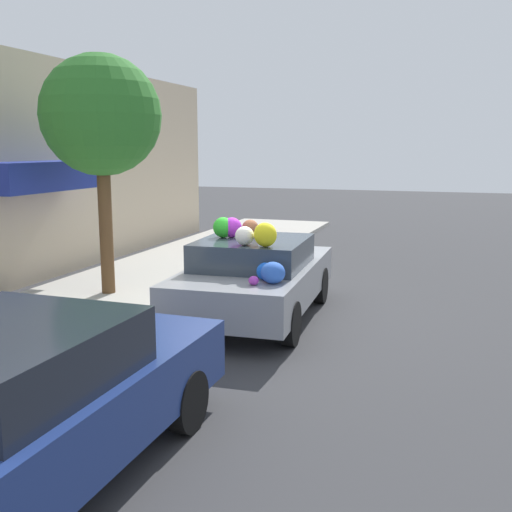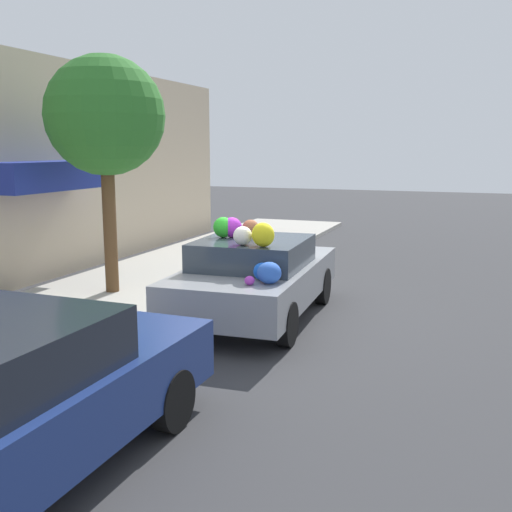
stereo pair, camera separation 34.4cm
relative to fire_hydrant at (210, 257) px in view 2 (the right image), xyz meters
name	(u,v)px [view 2 (the right image)]	position (x,y,z in m)	size (l,w,h in m)	color
ground_plane	(244,316)	(-2.42, -1.74, -0.45)	(60.00, 60.00, 0.00)	#38383A
sidewalk_curb	(104,298)	(-2.42, 0.96, -0.40)	(24.00, 3.20, 0.11)	#B2ADA3
street_tree	(105,117)	(-2.07, 1.01, 2.78)	(2.10, 2.10, 4.20)	brown
fire_hydrant	(210,257)	(0.00, 0.00, 0.00)	(0.20, 0.20, 0.70)	#B2B2B7
art_car	(255,275)	(-2.46, -1.96, 0.27)	(4.00, 2.02, 1.66)	gray
parked_car_plain	(0,399)	(-7.65, -1.73, 0.26)	(4.09, 1.90, 1.38)	navy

